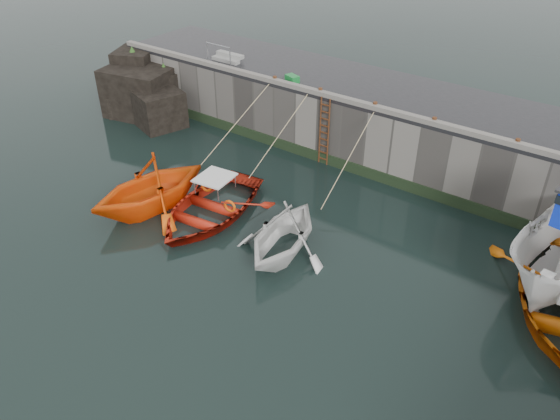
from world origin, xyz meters
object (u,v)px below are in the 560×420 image
Objects in this scene: boat_near_blacktrim at (283,252)px; boat_near_blue at (210,214)px; bollard_a at (275,79)px; boat_near_white at (153,208)px; fish_crate at (292,79)px; bollard_b at (320,91)px; bollard_d at (434,121)px; ladder at (324,132)px; bollard_c at (375,105)px; bollard_e at (517,142)px.

boat_near_blue is at bearing 166.48° from boat_near_blacktrim.
boat_near_blacktrim is 9.33m from bollard_a.
boat_near_white is 7.81× the size of fish_crate.
bollard_d is (5.30, 0.00, 0.00)m from bollard_b.
bollard_b is at bearing 5.33° from fish_crate.
bollard_b is (2.50, 0.00, 0.00)m from bollard_a.
ladder is 6.60m from boat_near_blue.
bollard_c is at bearing 54.68° from boat_near_blue.
boat_near_blue is at bearing 35.35° from boat_near_white.
bollard_b is 1.00× the size of bollard_c.
bollard_a reaches higher than boat_near_blue.
bollard_a is at bearing 118.46° from boat_near_blacktrim.
bollard_d reaches higher than ladder.
bollard_b is at bearing 180.00° from bollard_c.
boat_near_blacktrim is 7.94m from bollard_d.
ladder is 3.47m from bollard_a.
bollard_e is at bearing 0.00° from bollard_d.
fish_crate is 10.37m from bollard_e.
bollard_e is at bearing 0.00° from bollard_b.
bollard_b is (-0.50, 0.34, 1.71)m from ladder.
boat_near_blue is at bearing -102.05° from ladder.
bollard_c is at bearing 81.91° from boat_near_blacktrim.
boat_near_blacktrim is (3.78, -0.22, 0.00)m from boat_near_blue.
bollard_d is (4.80, 0.34, 1.71)m from ladder.
boat_near_blue is 8.18m from bollard_c.
boat_near_white is 2.43m from boat_near_blue.
bollard_b is 5.30m from bollard_d.
boat_near_white is (-3.54, -7.29, -1.59)m from ladder.
bollard_c is (5.74, 7.63, 3.30)m from boat_near_white.
bollard_b and bollard_d have the same top height.
bollard_d is (7.15, -0.48, -0.02)m from fish_crate.
bollard_a is 2.50m from bollard_b.
bollard_e is (3.20, 0.00, 0.00)m from bollard_d.
ladder is at bearing 70.83° from boat_near_blue.
fish_crate is at bearing 176.19° from bollard_d.
bollard_a reaches higher than boat_near_blacktrim.
fish_crate is 2.30× the size of bollard_d.
bollard_c is 1.00× the size of bollard_e.
fish_crate reaches higher than bollard_c.
boat_near_blacktrim reaches higher than boat_near_blue.
bollard_d is at bearing 0.00° from bollard_b.
boat_near_blacktrim is at bearing -69.37° from ladder.
bollard_a is 11.00m from bollard_e.
fish_crate is at bearing 91.93° from boat_near_white.
bollard_d reaches higher than boat_near_blue.
bollard_a is 1.00× the size of bollard_c.
boat_near_white is at bearing -94.02° from bollard_a.
boat_near_blacktrim is at bearing -66.67° from bollard_b.
ladder is at bearing -33.86° from bollard_b.
boat_near_blue is 20.13× the size of bollard_e.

